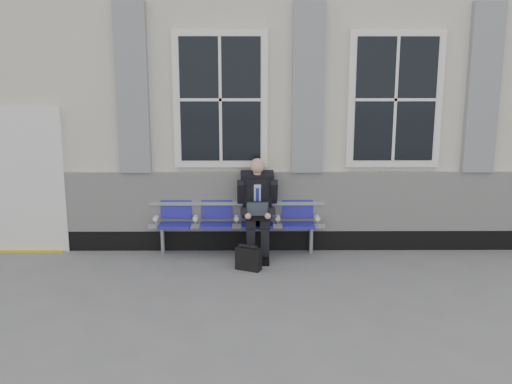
{
  "coord_description": "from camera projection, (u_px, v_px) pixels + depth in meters",
  "views": [
    {
      "loc": [
        -1.7,
        -6.79,
        2.67
      ],
      "look_at": [
        -1.65,
        0.9,
        1.01
      ],
      "focal_mm": 40.0,
      "sensor_mm": 36.0,
      "label": 1
    }
  ],
  "objects": [
    {
      "name": "bench",
      "position": [
        237.0,
        217.0,
        8.38
      ],
      "size": [
        2.6,
        0.47,
        0.91
      ],
      "color": "#9EA0A3",
      "rests_on": "ground"
    },
    {
      "name": "briefcase",
      "position": [
        248.0,
        258.0,
        7.73
      ],
      "size": [
        0.37,
        0.27,
        0.35
      ],
      "color": "black",
      "rests_on": "ground"
    },
    {
      "name": "businessman",
      "position": [
        257.0,
        204.0,
        8.2
      ],
      "size": [
        0.58,
        0.78,
        1.44
      ],
      "color": "black",
      "rests_on": "ground"
    },
    {
      "name": "station_building",
      "position": [
        346.0,
        95.0,
        10.14
      ],
      "size": [
        14.4,
        4.4,
        4.49
      ],
      "color": "beige",
      "rests_on": "ground"
    },
    {
      "name": "ground",
      "position": [
        386.0,
        285.0,
        7.21
      ],
      "size": [
        70.0,
        70.0,
        0.0
      ],
      "primitive_type": "plane",
      "color": "slate",
      "rests_on": "ground"
    }
  ]
}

